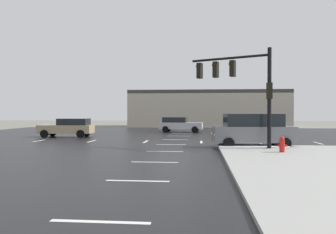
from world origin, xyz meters
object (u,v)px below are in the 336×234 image
object	(u,v)px
fire_hydrant	(282,144)
suv_grey	(253,130)
sedan_silver	(179,124)
sedan_tan	(68,127)
traffic_signal_mast	(242,80)

from	to	relation	value
fire_hydrant	suv_grey	bearing A→B (deg)	105.08
sedan_silver	sedan_tan	xyz separation A→B (m)	(-9.04, -8.05, 0.00)
fire_hydrant	sedan_tan	world-z (taller)	sedan_tan
fire_hydrant	sedan_silver	size ratio (longest dim) A/B	0.17
suv_grey	sedan_tan	world-z (taller)	suv_grey
traffic_signal_mast	sedan_silver	distance (m)	17.17
traffic_signal_mast	fire_hydrant	xyz separation A→B (m)	(1.72, -2.53, -3.47)
traffic_signal_mast	sedan_tan	world-z (taller)	traffic_signal_mast
suv_grey	sedan_tan	bearing A→B (deg)	-31.70
fire_hydrant	sedan_tan	distance (m)	18.74
suv_grey	sedan_silver	distance (m)	16.23
traffic_signal_mast	suv_grey	size ratio (longest dim) A/B	1.13
traffic_signal_mast	fire_hydrant	world-z (taller)	traffic_signal_mast
fire_hydrant	sedan_tan	size ratio (longest dim) A/B	0.17
traffic_signal_mast	sedan_silver	size ratio (longest dim) A/B	1.21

